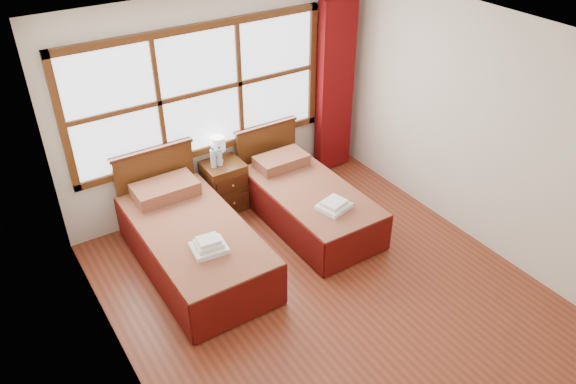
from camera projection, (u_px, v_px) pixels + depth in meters
floor at (328, 296)px, 5.75m from camera, size 4.50×4.50×0.00m
ceiling at (341, 48)px, 4.32m from camera, size 4.50×4.50×0.00m
wall_back at (220, 102)px, 6.62m from camera, size 4.00×0.00×4.00m
wall_left at (116, 269)px, 4.13m from camera, size 0.00×4.50×4.50m
wall_right at (485, 134)px, 5.94m from camera, size 0.00×4.50×4.50m
window at (200, 92)px, 6.37m from camera, size 3.16×0.06×1.56m
curtain at (335, 88)px, 7.32m from camera, size 0.50×0.16×2.30m
bed_left at (193, 242)px, 6.00m from camera, size 1.04×2.06×1.01m
bed_right at (308, 202)px, 6.69m from camera, size 0.94×1.96×0.91m
nightstand at (225, 186)px, 6.92m from camera, size 0.47×0.47×0.63m
towels_left at (209, 246)px, 5.48m from camera, size 0.36×0.33×0.14m
towels_right at (334, 205)px, 6.19m from camera, size 0.39×0.36×0.10m
lamp at (218, 144)px, 6.66m from camera, size 0.17×0.17×0.33m
bottle_near at (213, 158)px, 6.62m from camera, size 0.07×0.07×0.26m
bottle_far at (219, 156)px, 6.66m from camera, size 0.07×0.07×0.25m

